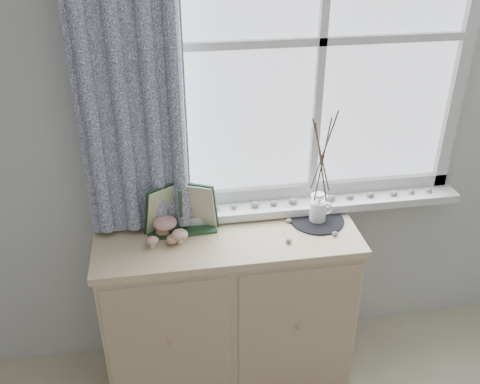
{
  "coord_description": "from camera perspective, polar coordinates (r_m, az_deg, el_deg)",
  "views": [
    {
      "loc": [
        -0.42,
        -0.23,
        2.22
      ],
      "look_at": [
        -0.1,
        1.7,
        1.1
      ],
      "focal_mm": 40.0,
      "sensor_mm": 36.0,
      "label": 1
    }
  ],
  "objects": [
    {
      "name": "crocheted_doily",
      "position": [
        2.55,
        8.22,
        -2.98
      ],
      "size": [
        0.25,
        0.25,
        0.01
      ],
      "primitive_type": "cylinder",
      "color": "black",
      "rests_on": "sideboard"
    },
    {
      "name": "sideboard_pebbles",
      "position": [
        2.47,
        5.7,
        -3.87
      ],
      "size": [
        0.33,
        0.22,
        0.02
      ],
      "color": "gray",
      "rests_on": "sideboard"
    },
    {
      "name": "sideboard",
      "position": [
        2.68,
        -1.24,
        -12.21
      ],
      "size": [
        1.2,
        0.45,
        0.85
      ],
      "color": "beige",
      "rests_on": "ground"
    },
    {
      "name": "toadstool_cluster",
      "position": [
        2.39,
        -7.81,
        -3.81
      ],
      "size": [
        0.19,
        0.16,
        0.1
      ],
      "color": "beige",
      "rests_on": "sideboard"
    },
    {
      "name": "botanical_book",
      "position": [
        2.37,
        -6.33,
        -2.05
      ],
      "size": [
        0.37,
        0.15,
        0.25
      ],
      "primitive_type": null,
      "rotation": [
        0.0,
        0.0,
        0.06
      ],
      "color": "#1F4227",
      "rests_on": "sideboard"
    },
    {
      "name": "wooden_eggs",
      "position": [
        2.4,
        -7.8,
        -4.61
      ],
      "size": [
        0.09,
        0.11,
        0.07
      ],
      "color": "tan",
      "rests_on": "sideboard"
    },
    {
      "name": "songbird_figurine",
      "position": [
        2.49,
        -4.25,
        -2.73
      ],
      "size": [
        0.14,
        0.08,
        0.07
      ],
      "primitive_type": null,
      "rotation": [
        0.0,
        0.0,
        -0.18
      ],
      "color": "white",
      "rests_on": "sideboard"
    },
    {
      "name": "twig_pitcher",
      "position": [
        2.39,
        8.8,
        3.83
      ],
      "size": [
        0.26,
        0.26,
        0.59
      ],
      "rotation": [
        0.0,
        0.0,
        -0.28
      ],
      "color": "white",
      "rests_on": "crocheted_doily"
    }
  ]
}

